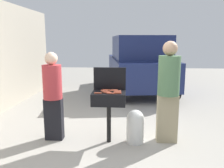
{
  "coord_description": "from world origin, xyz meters",
  "views": [
    {
      "loc": [
        0.24,
        -4.06,
        1.85
      ],
      "look_at": [
        -0.08,
        0.47,
        1.0
      ],
      "focal_mm": 37.12,
      "sensor_mm": 36.0,
      "label": 1
    }
  ],
  "objects": [
    {
      "name": "hot_dog_10",
      "position": [
        -0.01,
        0.11,
        0.96
      ],
      "size": [
        0.13,
        0.03,
        0.03
      ],
      "primitive_type": "cylinder",
      "rotation": [
        0.0,
        1.57,
        0.03
      ],
      "color": "#C6593D",
      "rests_on": "bbq_grill"
    },
    {
      "name": "hot_dog_2",
      "position": [
        -0.19,
        0.06,
        0.96
      ],
      "size": [
        0.13,
        0.03,
        0.03
      ],
      "primitive_type": "cylinder",
      "rotation": [
        0.0,
        1.57,
        0.0
      ],
      "color": "#B74C33",
      "rests_on": "bbq_grill"
    },
    {
      "name": "hot_dog_5",
      "position": [
        -0.14,
        -0.08,
        0.96
      ],
      "size": [
        0.13,
        0.03,
        0.03
      ],
      "primitive_type": "cylinder",
      "rotation": [
        0.0,
        1.57,
        -0.03
      ],
      "color": "#AD4228",
      "rests_on": "bbq_grill"
    },
    {
      "name": "hot_dog_0",
      "position": [
        -0.15,
        -0.03,
        0.96
      ],
      "size": [
        0.13,
        0.04,
        0.03
      ],
      "primitive_type": "cylinder",
      "rotation": [
        0.0,
        1.57,
        -0.07
      ],
      "color": "#C6593D",
      "rests_on": "bbq_grill"
    },
    {
      "name": "ground_plane",
      "position": [
        0.0,
        0.0,
        0.0
      ],
      "size": [
        24.0,
        24.0,
        0.0
      ],
      "primitive_type": "plane",
      "color": "#9E998E"
    },
    {
      "name": "hot_dog_9",
      "position": [
        0.06,
        -0.07,
        0.96
      ],
      "size": [
        0.13,
        0.03,
        0.03
      ],
      "primitive_type": "cylinder",
      "rotation": [
        0.0,
        1.57,
        -0.0
      ],
      "color": "#C6593D",
      "rests_on": "bbq_grill"
    },
    {
      "name": "propane_tank",
      "position": [
        0.38,
        -0.02,
        0.32
      ],
      "size": [
        0.32,
        0.32,
        0.62
      ],
      "color": "silver",
      "rests_on": "ground"
    },
    {
      "name": "hot_dog_12",
      "position": [
        0.07,
        -0.15,
        0.96
      ],
      "size": [
        0.13,
        0.03,
        0.03
      ],
      "primitive_type": "cylinder",
      "rotation": [
        0.0,
        1.57,
        -0.02
      ],
      "color": "#AD4228",
      "rests_on": "bbq_grill"
    },
    {
      "name": "hot_dog_6",
      "position": [
        0.05,
        0.02,
        0.96
      ],
      "size": [
        0.13,
        0.04,
        0.03
      ],
      "primitive_type": "cylinder",
      "rotation": [
        0.0,
        1.57,
        0.11
      ],
      "color": "#C6593D",
      "rests_on": "bbq_grill"
    },
    {
      "name": "bbq_grill",
      "position": [
        -0.1,
        -0.03,
        0.8
      ],
      "size": [
        0.6,
        0.44,
        0.94
      ],
      "color": "black",
      "rests_on": "ground"
    },
    {
      "name": "person_right",
      "position": [
        0.97,
        0.07,
        1.0
      ],
      "size": [
        0.39,
        0.39,
        1.85
      ],
      "rotation": [
        0.0,
        0.0,
        3.29
      ],
      "color": "gray",
      "rests_on": "ground"
    },
    {
      "name": "parked_minivan",
      "position": [
        0.62,
        4.55,
        1.03
      ],
      "size": [
        2.53,
        4.62,
        2.02
      ],
      "rotation": [
        0.0,
        0.0,
        3.28
      ],
      "color": "navy",
      "rests_on": "ground"
    },
    {
      "name": "hot_dog_1",
      "position": [
        -0.11,
        -0.13,
        0.96
      ],
      "size": [
        0.13,
        0.04,
        0.03
      ],
      "primitive_type": "cylinder",
      "rotation": [
        0.0,
        1.57,
        -0.12
      ],
      "color": "#B74C33",
      "rests_on": "bbq_grill"
    },
    {
      "name": "hot_dog_11",
      "position": [
        -0.27,
        -0.17,
        0.96
      ],
      "size": [
        0.13,
        0.03,
        0.03
      ],
      "primitive_type": "cylinder",
      "rotation": [
        0.0,
        1.57,
        0.03
      ],
      "color": "#C6593D",
      "rests_on": "bbq_grill"
    },
    {
      "name": "hot_dog_3",
      "position": [
        -0.05,
        -0.18,
        0.96
      ],
      "size": [
        0.13,
        0.04,
        0.03
      ],
      "primitive_type": "cylinder",
      "rotation": [
        0.0,
        1.57,
        -0.09
      ],
      "color": "#B74C33",
      "rests_on": "bbq_grill"
    },
    {
      "name": "hot_dog_8",
      "position": [
        -0.18,
        0.02,
        0.96
      ],
      "size": [
        0.13,
        0.03,
        0.03
      ],
      "primitive_type": "cylinder",
      "rotation": [
        0.0,
        1.57,
        -0.04
      ],
      "color": "#B74C33",
      "rests_on": "bbq_grill"
    },
    {
      "name": "hot_dog_7",
      "position": [
        -0.15,
        0.1,
        0.96
      ],
      "size": [
        0.13,
        0.03,
        0.03
      ],
      "primitive_type": "cylinder",
      "rotation": [
        0.0,
        1.57,
        0.04
      ],
      "color": "#AD4228",
      "rests_on": "bbq_grill"
    },
    {
      "name": "hot_dog_4",
      "position": [
        -0.03,
        0.05,
        0.96
      ],
      "size": [
        0.13,
        0.04,
        0.03
      ],
      "primitive_type": "cylinder",
      "rotation": [
        0.0,
        1.57,
        0.12
      ],
      "color": "#C6593D",
      "rests_on": "bbq_grill"
    },
    {
      "name": "grill_lid_open",
      "position": [
        -0.1,
        0.19,
        1.15
      ],
      "size": [
        0.6,
        0.05,
        0.42
      ],
      "primitive_type": "cube",
      "color": "black",
      "rests_on": "bbq_grill"
    },
    {
      "name": "person_left",
      "position": [
        -1.14,
        0.03,
        0.9
      ],
      "size": [
        0.35,
        0.35,
        1.65
      ],
      "rotation": [
        0.0,
        0.0,
        0.07
      ],
      "color": "black",
      "rests_on": "ground"
    }
  ]
}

